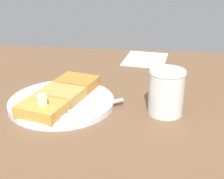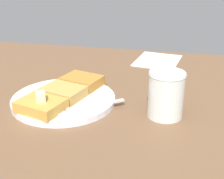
{
  "view_description": "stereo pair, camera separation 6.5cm",
  "coord_description": "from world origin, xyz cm",
  "views": [
    {
      "loc": [
        -54.37,
        -16.65,
        33.22
      ],
      "look_at": [
        5.21,
        -9.8,
        7.39
      ],
      "focal_mm": 50.0,
      "sensor_mm": 36.0,
      "label": 1
    },
    {
      "loc": [
        -53.27,
        -23.08,
        33.22
      ],
      "look_at": [
        5.21,
        -9.8,
        7.39
      ],
      "focal_mm": 50.0,
      "sensor_mm": 36.0,
      "label": 2
    }
  ],
  "objects": [
    {
      "name": "toast_slice_middle",
      "position": [
        5.83,
        1.42,
        5.38
      ],
      "size": [
        9.13,
        10.39,
        2.27
      ],
      "primitive_type": "cube",
      "rotation": [
        0.0,
        0.0,
        -0.27
      ],
      "color": "tan",
      "rests_on": "plate"
    },
    {
      "name": "butter_pat_primary",
      "position": [
        -1.75,
        3.12,
        7.51
      ],
      "size": [
        2.57,
        2.49,
        1.98
      ],
      "primitive_type": "cube",
      "rotation": [
        0.0,
        0.0,
        0.46
      ],
      "color": "beige",
      "rests_on": "toast_slice_left"
    },
    {
      "name": "fork",
      "position": [
        1.55,
        -4.76,
        4.43
      ],
      "size": [
        10.75,
        13.66,
        0.36
      ],
      "color": "silver",
      "rests_on": "plate"
    },
    {
      "name": "toast_slice_left",
      "position": [
        -1.36,
        3.42,
        5.38
      ],
      "size": [
        9.13,
        10.39,
        2.27
      ],
      "primitive_type": "cube",
      "rotation": [
        0.0,
        0.0,
        -0.27
      ],
      "color": "gold",
      "rests_on": "plate"
    },
    {
      "name": "plate",
      "position": [
        5.83,
        1.42,
        3.67
      ],
      "size": [
        23.02,
        23.02,
        1.36
      ],
      "color": "white",
      "rests_on": "table_surface"
    },
    {
      "name": "syrup_jar",
      "position": [
        4.59,
        -21.02,
        7.28
      ],
      "size": [
        7.4,
        7.4,
        9.5
      ],
      "color": "#4A1E0B",
      "rests_on": "table_surface"
    },
    {
      "name": "toast_slice_right",
      "position": [
        13.02,
        -0.58,
        5.38
      ],
      "size": [
        9.13,
        10.39,
        2.27
      ],
      "primitive_type": "cube",
      "rotation": [
        0.0,
        0.0,
        -0.27
      ],
      "color": "#BD7C30",
      "rests_on": "plate"
    },
    {
      "name": "table_surface",
      "position": [
        0.0,
        0.0,
        1.44
      ],
      "size": [
        102.96,
        102.96,
        2.89
      ],
      "primitive_type": "cube",
      "color": "brown",
      "rests_on": "ground"
    },
    {
      "name": "napkin",
      "position": [
        40.5,
        -16.42,
        3.04
      ],
      "size": [
        17.21,
        14.86,
        0.3
      ],
      "primitive_type": "cube",
      "rotation": [
        0.0,
        0.0,
        -0.15
      ],
      "color": "white",
      "rests_on": "table_surface"
    }
  ]
}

